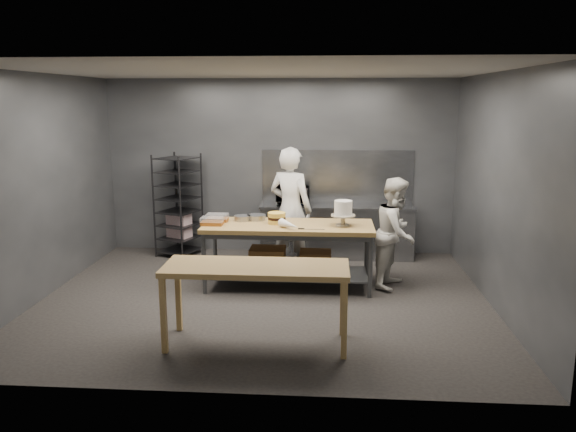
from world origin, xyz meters
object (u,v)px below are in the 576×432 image
at_px(chef_right, 396,233).
at_px(frosted_cake_stand, 343,210).
at_px(work_table, 288,248).
at_px(chef_behind, 291,209).
at_px(speed_rack, 178,206).
at_px(microwave, 293,196).
at_px(near_counter, 256,273).
at_px(layer_cake, 277,218).

relative_size(chef_right, frosted_cake_stand, 4.42).
xyz_separation_m(work_table, chef_behind, (-0.02, 0.80, 0.40)).
xyz_separation_m(speed_rack, microwave, (1.96, 0.08, 0.19)).
height_order(near_counter, chef_right, chef_right).
distance_m(work_table, frosted_cake_stand, 0.96).
distance_m(chef_behind, layer_cake, 0.79).
xyz_separation_m(chef_right, frosted_cake_stand, (-0.76, -0.19, 0.36)).
bearing_deg(near_counter, microwave, 87.26).
distance_m(near_counter, frosted_cake_stand, 2.17).
bearing_deg(layer_cake, near_counter, -91.30).
bearing_deg(near_counter, chef_behind, 86.07).
bearing_deg(work_table, chef_behind, 91.30).
bearing_deg(speed_rack, near_counter, -63.00).
xyz_separation_m(near_counter, speed_rack, (-1.79, 3.51, 0.04)).
relative_size(work_table, chef_behind, 1.23).
bearing_deg(speed_rack, layer_cake, -39.62).
relative_size(near_counter, chef_behind, 1.03).
relative_size(chef_behind, frosted_cake_stand, 5.44).
xyz_separation_m(near_counter, chef_right, (1.74, 2.09, -0.02)).
bearing_deg(chef_right, layer_cake, 116.54).
height_order(near_counter, speed_rack, speed_rack).
bearing_deg(chef_right, microwave, 69.53).
distance_m(near_counter, chef_behind, 2.77).
bearing_deg(microwave, work_table, -88.73).
distance_m(near_counter, chef_right, 2.72).
height_order(work_table, chef_right, chef_right).
xyz_separation_m(near_counter, microwave, (0.17, 3.59, 0.24)).
distance_m(chef_right, frosted_cake_stand, 0.86).
bearing_deg(speed_rack, microwave, 2.34).
height_order(chef_right, microwave, chef_right).
bearing_deg(layer_cake, chef_right, 3.52).
distance_m(chef_right, microwave, 2.18).
xyz_separation_m(speed_rack, chef_behind, (1.98, -0.74, 0.12)).
relative_size(work_table, near_counter, 1.20).
xyz_separation_m(chef_behind, microwave, (-0.02, 0.82, 0.08)).
height_order(speed_rack, microwave, speed_rack).
relative_size(microwave, frosted_cake_stand, 1.52).
bearing_deg(work_table, microwave, 91.27).
distance_m(chef_behind, chef_right, 1.70).
distance_m(near_counter, microwave, 3.60).
height_order(speed_rack, chef_behind, chef_behind).
distance_m(work_table, chef_behind, 0.89).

